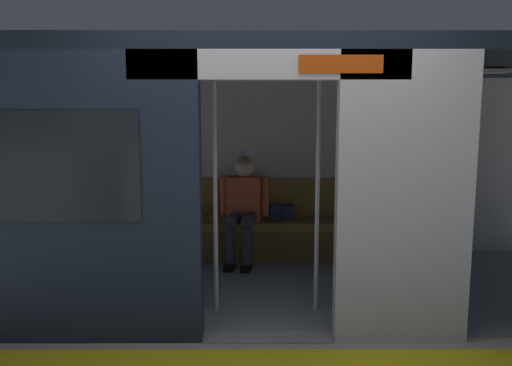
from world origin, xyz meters
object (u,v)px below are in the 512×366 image
grab_pole_door (215,191)px  grab_pole_far (317,190)px  handbag (281,212)px  person_seated (243,202)px  book (219,218)px  train_car (258,137)px  bench_seat (263,230)px

grab_pole_door → grab_pole_far: bearing=-178.0°
handbag → grab_pole_door: 1.75m
person_seated → handbag: bearing=-166.4°
person_seated → book: 0.38m
train_car → handbag: bearing=-105.7°
handbag → book: bearing=-3.1°
person_seated → handbag: size_ratio=4.53×
bench_seat → person_seated: person_seated is taller
handbag → grab_pole_door: bearing=68.2°
train_car → grab_pole_door: size_ratio=3.13×
grab_pole_door → bench_seat: bearing=-105.5°
handbag → grab_pole_far: size_ratio=0.13×
train_car → person_seated: bearing=-79.4°
handbag → person_seated: bearing=13.6°
book → grab_pole_door: size_ratio=0.11×
person_seated → handbag: (-0.43, -0.10, -0.14)m
person_seated → grab_pole_far: (-0.64, 1.43, 0.35)m
bench_seat → train_car: bearing=86.1°
train_car → person_seated: 1.16m
person_seated → book: (0.29, -0.14, -0.21)m
handbag → train_car: bearing=74.3°
bench_seat → grab_pole_door: grab_pole_door is taller
train_car → grab_pole_far: (-0.48, 0.57, -0.41)m
person_seated → grab_pole_door: size_ratio=0.58×
handbag → grab_pole_door: size_ratio=0.13×
book → bench_seat: bearing=143.4°
train_car → grab_pole_far: train_car is taller
person_seated → train_car: bearing=100.6°
train_car → handbag: train_car is taller
bench_seat → grab_pole_far: (-0.42, 1.48, 0.68)m
bench_seat → person_seated: (0.22, 0.05, 0.33)m
book → train_car: bearing=87.7°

